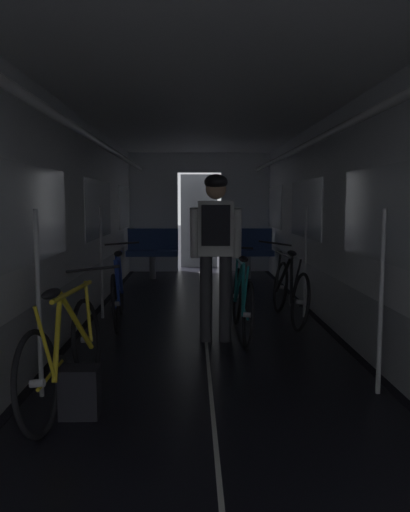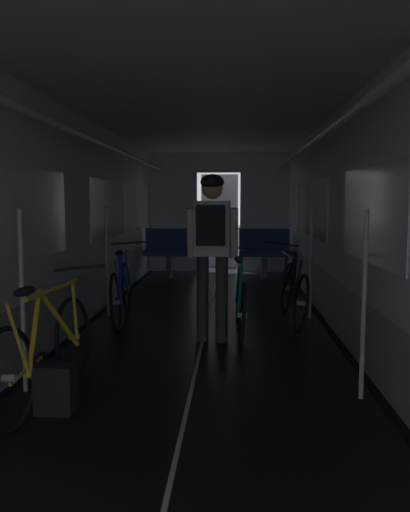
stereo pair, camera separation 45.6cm
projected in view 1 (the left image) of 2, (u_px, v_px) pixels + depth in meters
train_car_shell at (206, 177)px, 5.19m from camera, size 3.14×12.34×2.57m
bench_seat_far_left at (153, 248)px, 9.73m from camera, size 0.98×0.51×0.95m
bench_seat_far_right at (247, 248)px, 9.78m from camera, size 0.98×0.51×0.95m
bicycle_black at (289, 290)px, 6.24m from camera, size 0.44×1.69×0.96m
bicycle_blue at (118, 292)px, 6.12m from camera, size 0.44×1.69×0.95m
bicycle_yellow at (66, 352)px, 3.66m from camera, size 0.47×1.69×0.95m
person_cyclist_aisle at (216, 239)px, 5.23m from camera, size 0.54×0.40×1.73m
bicycle_teal_in_aisle at (242, 300)px, 5.58m from camera, size 0.44×1.69×0.95m
backpack_on_floor at (80, 392)px, 3.47m from camera, size 0.26×0.20×0.34m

